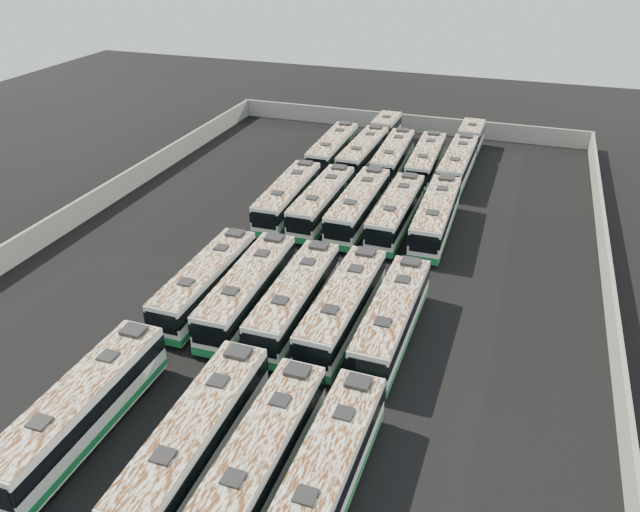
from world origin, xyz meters
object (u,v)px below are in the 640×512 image
Objects in this scene: bus_front_far_left at (82,409)px; bus_midfront_center at (295,299)px; bus_midback_far_right at (436,216)px; bus_back_far_left at (333,150)px; bus_back_left at (371,145)px; bus_front_center at (196,438)px; bus_front_far_right at (326,474)px; bus_midfront_far_right at (392,319)px; bus_midfront_left at (248,290)px; bus_midback_right at (396,212)px; bus_back_right at (426,161)px; bus_midfront_right at (343,307)px; bus_back_center at (393,157)px; bus_midfront_far_left at (206,282)px; bus_midback_far_left at (288,197)px; bus_midback_center at (358,206)px; bus_back_far_right at (462,154)px; bus_front_right at (260,459)px; bus_midback_left at (322,202)px.

bus_front_far_left reaches higher than bus_midfront_center.
bus_front_far_left is 32.98m from bus_midback_far_right.
bus_back_left is at bearing 40.34° from bus_back_far_left.
bus_front_far_right is at bearing -0.00° from bus_front_center.
bus_midfront_left is at bearing -179.96° from bus_midfront_far_right.
bus_midback_right is (3.44, 29.73, -0.06)m from bus_front_center.
bus_midfront_right is at bearing -91.45° from bus_back_right.
bus_midfront_far_left is at bearing -104.35° from bus_back_center.
bus_back_center is at bearing -1.94° from bus_back_far_left.
bus_back_right is (10.31, 13.64, -0.02)m from bus_midback_far_left.
bus_midfront_far_right is 1.00× the size of bus_midback_far_left.
bus_front_far_left reaches higher than bus_back_center.
bus_front_center is 14.17m from bus_midfront_right.
bus_midfront_left reaches higher than bus_midback_far_left.
bus_midfront_far_right is 0.97× the size of bus_midback_center.
bus_back_far_right is at bearing 68.20° from bus_midback_center.
bus_midback_far_right is at bearing 66.83° from bus_midfront_center.
bus_midback_far_left is at bearing 102.62° from bus_front_center.
bus_midfront_right is 29.61m from bus_back_right.
bus_midfront_far_left is 15.93m from bus_midback_far_left.
bus_back_far_left is at bearing 115.43° from bus_midfront_far_right.
bus_front_right is at bearing -76.12° from bus_midfront_center.
bus_midback_far_right is at bearing 3.97° from bus_midback_right.
bus_front_far_left is at bearing -91.49° from bus_midback_far_left.
bus_midback_right is at bearing -1.30° from bus_midback_far_left.
bus_midfront_left is 1.00× the size of bus_midfront_right.
bus_front_far_right is 43.92m from bus_back_center.
bus_midfront_left reaches higher than bus_midfront_far_left.
bus_midfront_left is 19.27m from bus_midback_far_right.
bus_front_center is at bearing -91.52° from bus_back_center.
bus_front_center reaches higher than bus_front_far_left.
bus_front_right reaches higher than bus_back_center.
bus_back_right is at bearing 91.08° from bus_midfront_right.
bus_front_far_left is 1.05× the size of bus_midfront_far_left.
bus_midfront_left is at bearing -79.74° from bus_midback_far_left.
bus_midback_center is (-0.05, 16.03, 0.05)m from bus_midfront_center.
bus_midback_left is at bearing -77.11° from bus_back_far_left.
bus_midback_far_right is (10.34, 16.27, 0.01)m from bus_midfront_left.
bus_back_far_right is at bearing 67.40° from bus_midfront_far_left.
bus_front_far_right is at bearing -90.66° from bus_midback_far_right.
bus_front_far_right is 1.01× the size of bus_back_right.
bus_midfront_center is at bearing 104.84° from bus_front_right.
bus_midback_right is 3.50m from bus_midback_far_right.
bus_midback_center is (-6.86, 16.23, 0.05)m from bus_midfront_far_right.
bus_midfront_center is 0.97× the size of bus_midback_center.
bus_midback_right is 1.01× the size of bus_back_right.
bus_back_center is at bearing 89.88° from bus_midfront_center.
bus_front_far_left is 1.02× the size of bus_midback_far_left.
bus_back_right is at bearing 97.18° from bus_midfront_far_right.
bus_back_far_left is 0.65× the size of bus_back_far_right.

